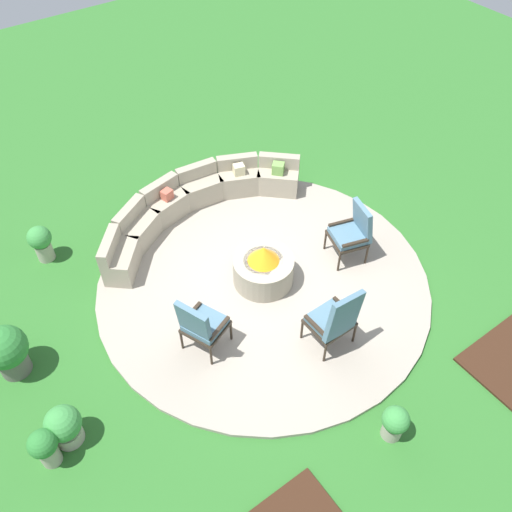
% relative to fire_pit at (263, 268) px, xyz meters
% --- Properties ---
extents(ground_plane, '(24.00, 24.00, 0.00)m').
position_rel_fire_pit_xyz_m(ground_plane, '(0.00, 0.00, -0.35)').
color(ground_plane, '#2D6B28').
extents(patio_circle, '(5.33, 5.33, 0.06)m').
position_rel_fire_pit_xyz_m(patio_circle, '(0.00, 0.00, -0.32)').
color(patio_circle, '#9E9384').
rests_on(patio_circle, ground_plane).
extents(fire_pit, '(0.97, 0.97, 0.75)m').
position_rel_fire_pit_xyz_m(fire_pit, '(0.00, 0.00, 0.00)').
color(fire_pit, '#9E937F').
rests_on(fire_pit, patio_circle).
extents(curved_stone_bench, '(4.14, 1.48, 0.70)m').
position_rel_fire_pit_xyz_m(curved_stone_bench, '(-0.09, 1.97, -0.00)').
color(curved_stone_bench, '#9E937F').
rests_on(curved_stone_bench, patio_circle).
extents(lounge_chair_front_left, '(0.73, 0.73, 1.11)m').
position_rel_fire_pit_xyz_m(lounge_chair_front_left, '(-1.47, -0.55, 0.28)').
color(lounge_chair_front_left, '#2D2319').
rests_on(lounge_chair_front_left, patio_circle).
extents(lounge_chair_front_right, '(0.65, 0.55, 1.18)m').
position_rel_fire_pit_xyz_m(lounge_chair_front_right, '(0.08, -1.57, 0.29)').
color(lounge_chair_front_right, '#2D2319').
rests_on(lounge_chair_front_right, patio_circle).
extents(lounge_chair_back_left, '(0.70, 0.69, 1.04)m').
position_rel_fire_pit_xyz_m(lounge_chair_back_left, '(1.51, -0.38, 0.26)').
color(lounge_chair_back_left, '#2D2319').
rests_on(lounge_chair_back_left, patio_circle).
extents(potted_plant_0, '(0.46, 0.46, 0.64)m').
position_rel_fire_pit_xyz_m(potted_plant_0, '(-3.57, -0.69, -0.00)').
color(potted_plant_0, '#A89E8E').
rests_on(potted_plant_0, ground_plane).
extents(potted_plant_1, '(0.35, 0.35, 0.57)m').
position_rel_fire_pit_xyz_m(potted_plant_1, '(-0.19, -3.05, -0.04)').
color(potted_plant_1, '#A89E8E').
rests_on(potted_plant_1, ground_plane).
extents(potted_plant_2, '(0.61, 0.61, 0.86)m').
position_rel_fire_pit_xyz_m(potted_plant_2, '(-3.79, 0.71, 0.12)').
color(potted_plant_2, '#605B56').
rests_on(potted_plant_2, ground_plane).
extents(potted_plant_3, '(0.39, 0.39, 0.68)m').
position_rel_fire_pit_xyz_m(potted_plant_3, '(-2.65, 2.58, 0.04)').
color(potted_plant_3, '#A89E8E').
rests_on(potted_plant_3, ground_plane).
extents(potted_plant_4, '(0.36, 0.36, 0.65)m').
position_rel_fire_pit_xyz_m(potted_plant_4, '(-3.86, -0.84, 0.03)').
color(potted_plant_4, '#A89E8E').
rests_on(potted_plant_4, ground_plane).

